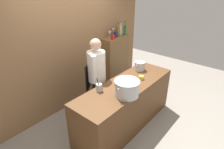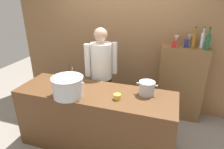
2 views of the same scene
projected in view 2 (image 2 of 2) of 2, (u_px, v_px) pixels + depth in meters
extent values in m
plane|color=gray|center=(97.00, 143.00, 2.99)|extent=(8.00, 8.00, 0.00)
cube|color=olive|center=(123.00, 30.00, 3.63)|extent=(4.40, 0.10, 3.00)
cube|color=brown|center=(96.00, 119.00, 2.81)|extent=(2.19, 0.70, 0.90)
cube|color=brown|center=(181.00, 83.00, 3.44)|extent=(0.76, 0.32, 1.32)
cylinder|color=black|center=(108.00, 99.00, 3.41)|extent=(0.14, 0.14, 0.84)
cylinder|color=black|center=(96.00, 100.00, 3.36)|extent=(0.14, 0.14, 0.84)
cylinder|color=white|center=(101.00, 61.00, 3.11)|extent=(0.34, 0.34, 0.58)
cube|color=black|center=(99.00, 71.00, 3.36)|extent=(0.26, 0.18, 0.52)
cylinder|color=white|center=(114.00, 58.00, 3.15)|extent=(0.09, 0.09, 0.52)
cylinder|color=white|center=(87.00, 60.00, 3.05)|extent=(0.09, 0.09, 0.52)
sphere|color=tan|center=(101.00, 34.00, 2.94)|extent=(0.21, 0.21, 0.21)
cylinder|color=#B7BABF|center=(68.00, 87.00, 2.48)|extent=(0.39, 0.39, 0.25)
cylinder|color=#B7BABF|center=(67.00, 78.00, 2.43)|extent=(0.41, 0.41, 0.01)
cube|color=#B7BABF|center=(53.00, 79.00, 2.51)|extent=(0.04, 0.02, 0.02)
cube|color=#B7BABF|center=(83.00, 84.00, 2.39)|extent=(0.04, 0.02, 0.02)
cylinder|color=#B7BABF|center=(147.00, 88.00, 2.54)|extent=(0.20, 0.20, 0.17)
cylinder|color=#B7BABF|center=(147.00, 82.00, 2.51)|extent=(0.21, 0.21, 0.01)
cube|color=#B7BABF|center=(138.00, 83.00, 2.55)|extent=(0.04, 0.02, 0.02)
cube|color=#B7BABF|center=(157.00, 86.00, 2.49)|extent=(0.04, 0.02, 0.02)
cylinder|color=#B7BABF|center=(72.00, 77.00, 2.94)|extent=(0.10, 0.10, 0.13)
cylinder|color=#262626|center=(69.00, 72.00, 2.90)|extent=(0.04, 0.05, 0.24)
cylinder|color=#B7BABF|center=(72.00, 74.00, 2.92)|extent=(0.05, 0.02, 0.19)
cylinder|color=yellow|center=(117.00, 97.00, 2.44)|extent=(0.09, 0.09, 0.07)
cylinder|color=#1E592D|center=(208.00, 42.00, 2.99)|extent=(0.07, 0.07, 0.24)
cylinder|color=#1E592D|center=(210.00, 31.00, 2.93)|extent=(0.02, 0.02, 0.10)
cylinder|color=black|center=(210.00, 28.00, 2.91)|extent=(0.03, 0.03, 0.01)
cylinder|color=#8C5919|center=(194.00, 41.00, 3.10)|extent=(0.07, 0.07, 0.22)
cylinder|color=#8C5919|center=(196.00, 31.00, 3.03)|extent=(0.02, 0.02, 0.10)
cylinder|color=black|center=(196.00, 27.00, 3.01)|extent=(0.03, 0.03, 0.01)
cylinder|color=silver|center=(202.00, 41.00, 3.08)|extent=(0.06, 0.06, 0.23)
cylinder|color=silver|center=(204.00, 31.00, 3.02)|extent=(0.02, 0.02, 0.08)
cylinder|color=black|center=(205.00, 28.00, 3.00)|extent=(0.02, 0.02, 0.01)
cylinder|color=silver|center=(189.00, 46.00, 3.26)|extent=(0.06, 0.06, 0.01)
cylinder|color=silver|center=(189.00, 43.00, 3.24)|extent=(0.01, 0.01, 0.09)
cone|color=silver|center=(190.00, 38.00, 3.20)|extent=(0.08, 0.08, 0.09)
cylinder|color=silver|center=(175.00, 46.00, 3.26)|extent=(0.06, 0.06, 0.01)
cylinder|color=silver|center=(176.00, 43.00, 3.24)|extent=(0.01, 0.01, 0.08)
cone|color=silver|center=(176.00, 38.00, 3.21)|extent=(0.08, 0.08, 0.09)
cube|color=red|center=(174.00, 44.00, 3.15)|extent=(0.07, 0.07, 0.10)
cube|color=#B2B2B7|center=(207.00, 44.00, 3.15)|extent=(0.09, 0.09, 0.11)
cube|color=navy|center=(187.00, 43.00, 3.15)|extent=(0.07, 0.07, 0.12)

